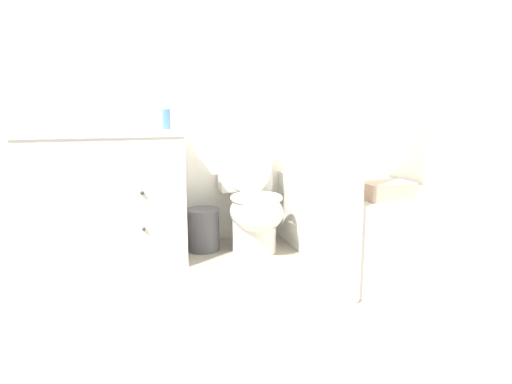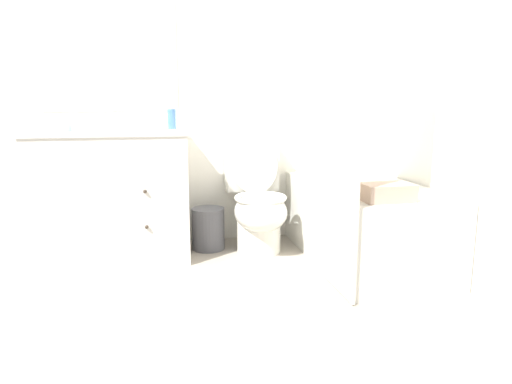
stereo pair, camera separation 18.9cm
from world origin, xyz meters
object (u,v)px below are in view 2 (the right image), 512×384
Objects in this scene: vanity_cabinet at (113,194)px; soap_dispenser at (172,118)px; toilet at (257,202)px; tissue_box at (148,124)px; bathtub at (363,222)px; sink_faucet at (111,123)px; bath_towel_folded at (386,192)px; hand_towel_folded at (48,126)px; wastebasket at (208,229)px.

vanity_cabinet is 0.66m from soap_dispenser.
soap_dispenser is (-0.60, 0.05, 0.61)m from toilet.
tissue_box is at bearing -165.81° from soap_dispenser.
vanity_cabinet is 1.74m from bathtub.
soap_dispenser is at bearing 0.81° from vanity_cabinet.
vanity_cabinet is 1.02m from toilet.
sink_faucet is 0.10× the size of bathtub.
vanity_cabinet is at bearing -179.19° from soap_dispenser.
sink_faucet is at bearing 90.00° from vanity_cabinet.
sink_faucet is 1.09× the size of tissue_box.
soap_dispenser reaches higher than sink_faucet.
toilet is at bearing -4.67° from soap_dispenser.
toilet is 0.62× the size of bathtub.
soap_dispenser is 1.52m from bath_towel_folded.
vanity_cabinet is 3.60× the size of bath_towel_folded.
hand_towel_folded reaches higher than bathtub.
soap_dispenser is 0.65× the size of hand_towel_folded.
wastebasket is 0.85m from soap_dispenser.
tissue_box is at bearing 179.35° from toilet.
bathtub is 10.55× the size of tissue_box.
hand_towel_folded is (-0.35, -0.16, 0.48)m from vanity_cabinet.
bathtub is 8.28× the size of soap_dispenser.
sink_faucet reaches higher than bathtub.
bath_towel_folded is at bearing -34.19° from tissue_box.
hand_towel_folded is at bearing -167.61° from soap_dispenser.
toilet is 0.95m from tissue_box.
sink_faucet is 0.46m from soap_dispenser.
vanity_cabinet is at bearing 25.17° from hand_towel_folded.
sink_faucet reaches higher than tissue_box.
hand_towel_folded reaches higher than wastebasket.
hand_towel_folded is 0.90× the size of bath_towel_folded.
bathtub is 2.15m from hand_towel_folded.
toilet is 6.53× the size of tissue_box.
tissue_box is (-0.40, -0.09, 0.78)m from wastebasket.
tissue_box is 0.62m from hand_towel_folded.
bathtub reaches higher than wastebasket.
toilet is 0.76m from bathtub.
toilet is at bearing 5.02° from hand_towel_folded.
soap_dispenser is (0.42, 0.01, 0.51)m from vanity_cabinet.
bath_towel_folded is at bearing -38.95° from soap_dispenser.
toilet is 1.48m from hand_towel_folded.
bathtub is 1.50m from soap_dispenser.
sink_faucet reaches higher than vanity_cabinet.
toilet reaches higher than bath_towel_folded.
tissue_box is at bearing -167.55° from wastebasket.
toilet is 2.97× the size of bath_towel_folded.
vanity_cabinet reaches higher than bath_towel_folded.
toilet is at bearing -15.25° from wastebasket.
vanity_cabinet is 7.22× the size of sink_faucet.
tissue_box is at bearing -7.45° from vanity_cabinet.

